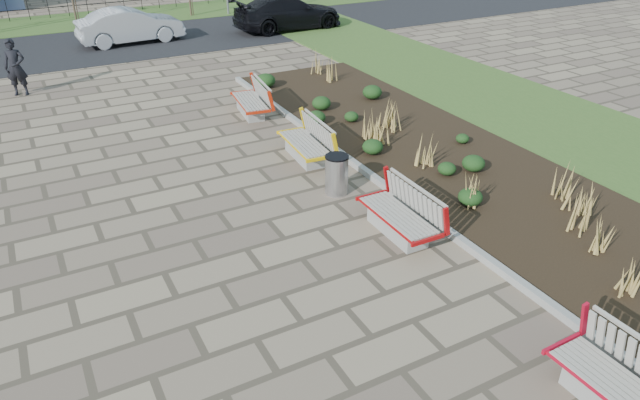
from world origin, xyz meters
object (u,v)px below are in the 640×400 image
car_silver (130,26)px  car_black (288,13)px  bench_d (250,99)px  bench_c (304,141)px  pedestrian (15,67)px  litter_bin (337,175)px  bench_a (624,386)px  bench_b (398,213)px

car_silver → car_black: 7.62m
car_silver → bench_d: bearing=-176.7°
car_silver → car_black: size_ratio=0.84×
bench_d → car_black: bearing=66.1°
car_black → bench_c: bearing=154.2°
car_silver → bench_c: bearing=-178.3°
bench_c → pedestrian: (-6.28, 9.40, 0.47)m
litter_bin → pedestrian: 13.01m
bench_c → car_black: (6.33, 14.26, 0.33)m
bench_c → bench_a: bearing=-86.1°
pedestrian → car_silver: size_ratio=0.41×
bench_c → car_silver: car_silver is taller
bench_a → bench_d: (0.00, 13.33, 0.00)m
bench_d → car_silver: car_silver is taller
litter_bin → bench_c: bearing=84.0°
bench_a → bench_c: size_ratio=1.00×
bench_b → bench_d: size_ratio=1.00×
car_silver → car_black: bearing=-99.4°
bench_a → pedestrian: size_ratio=1.09×
bench_b → bench_c: size_ratio=1.00×
pedestrian → car_silver: bearing=66.7°
car_silver → litter_bin: bearing=-179.6°
litter_bin → car_silver: car_silver is taller
bench_c → bench_d: (0.00, 3.80, 0.00)m
pedestrian → car_black: 13.51m
bench_b → pedestrian: (-6.28, 13.66, 0.47)m
bench_b → car_black: (6.33, 18.52, 0.33)m
bench_a → pedestrian: pedestrian is taller
bench_b → car_black: size_ratio=0.38×
bench_d → litter_bin: 5.91m
bench_a → car_silver: size_ratio=0.45×
bench_b → litter_bin: (-0.22, 2.16, -0.03)m
bench_a → bench_c: bearing=89.2°
bench_c → car_black: 15.61m
bench_d → car_black: 12.23m
bench_b → car_black: car_black is taller
litter_bin → car_silver: size_ratio=0.20×
car_black → bench_a: bearing=163.2°
bench_d → pedestrian: 8.42m
litter_bin → pedestrian: size_ratio=0.49×
car_black → litter_bin: bearing=156.3°
bench_d → car_silver: (-1.24, 11.31, 0.29)m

